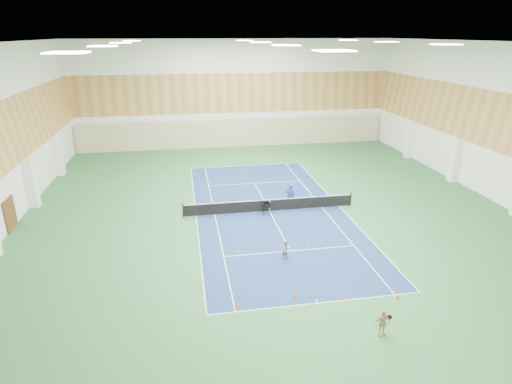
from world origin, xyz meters
TOP-DOWN VIEW (x-y plane):
  - ground at (0.00, 0.00)m, footprint 40.00×40.00m
  - room_shell at (0.00, 0.00)m, footprint 36.00×40.00m
  - wood_cladding at (0.00, 0.00)m, footprint 36.00×40.00m
  - ceiling_light_grid at (0.00, 0.00)m, footprint 21.40×25.40m
  - court_surface at (0.00, 0.00)m, footprint 10.97×23.77m
  - tennis_balls_scatter at (0.00, 0.00)m, footprint 10.57×22.77m
  - tennis_net at (0.00, 0.00)m, footprint 12.80×0.10m
  - back_curtain at (0.00, 19.75)m, footprint 35.40×0.16m
  - door_left_b at (-17.92, 0.00)m, footprint 0.08×1.80m
  - coach at (1.72, 0.60)m, footprint 0.74×0.56m
  - child_court at (-0.48, -7.27)m, footprint 0.65×0.56m
  - child_apron at (2.06, -14.62)m, footprint 0.74×0.31m
  - ball_cart at (-0.37, -0.63)m, footprint 0.58×0.58m
  - cone_svc_a at (-3.25, -5.99)m, footprint 0.22×0.22m
  - cone_svc_b at (-1.37, -5.87)m, footprint 0.18×0.18m
  - cone_svc_c at (1.27, -5.82)m, footprint 0.21×0.21m
  - cone_svc_d at (3.96, -6.04)m, footprint 0.17×0.17m
  - cone_base_a at (-4.01, -11.47)m, footprint 0.21×0.21m
  - cone_base_b at (-1.01, -11.30)m, footprint 0.23×0.23m
  - cone_base_c at (1.32, -11.69)m, footprint 0.18×0.18m
  - cone_base_d at (4.07, -12.23)m, footprint 0.21×0.21m

SIDE VIEW (x-z plane):
  - ground at x=0.00m, z-range 0.00..0.00m
  - court_surface at x=0.00m, z-range 0.00..0.01m
  - tennis_balls_scatter at x=0.00m, z-range 0.01..0.08m
  - cone_svc_d at x=3.96m, z-range 0.00..0.19m
  - cone_base_c at x=1.32m, z-range 0.00..0.19m
  - cone_svc_b at x=-1.37m, z-range 0.00..0.20m
  - cone_base_a at x=-4.01m, z-range 0.00..0.23m
  - cone_base_d at x=4.07m, z-range 0.00..0.23m
  - cone_svc_c at x=1.27m, z-range 0.00..0.23m
  - cone_svc_a at x=-3.25m, z-range 0.00..0.24m
  - cone_base_b at x=-1.01m, z-range 0.00..0.25m
  - ball_cart at x=-0.37m, z-range 0.00..0.95m
  - tennis_net at x=0.00m, z-range 0.00..1.10m
  - child_court at x=-0.48m, z-range 0.00..1.17m
  - child_apron at x=2.06m, z-range 0.00..1.26m
  - coach at x=1.72m, z-range 0.00..1.85m
  - door_left_b at x=-17.92m, z-range 0.00..2.20m
  - back_curtain at x=0.00m, z-range 0.00..3.20m
  - room_shell at x=0.00m, z-range 0.00..12.00m
  - wood_cladding at x=0.00m, z-range 4.00..12.00m
  - ceiling_light_grid at x=0.00m, z-range 11.89..11.95m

